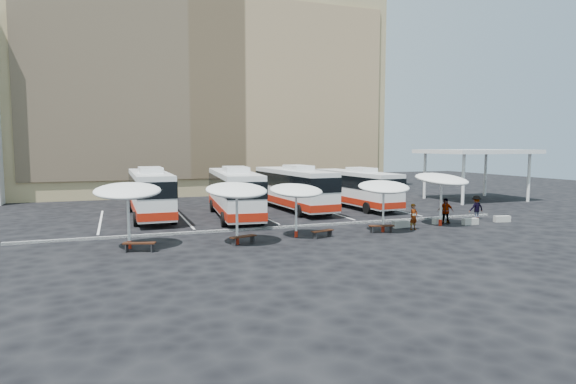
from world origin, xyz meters
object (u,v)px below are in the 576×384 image
object	(u,v)px
bus_1	(234,191)
sunshade_3	(384,187)
conc_bench_0	(401,224)
passenger_2	(445,211)
bus_0	(150,191)
wood_bench_1	(243,238)
wood_bench_3	(381,227)
wood_bench_0	(139,245)
conc_bench_3	(502,219)
sunshade_0	(128,191)
bus_2	(293,187)
wood_bench_2	(322,232)
passenger_1	(445,211)
conc_bench_2	(470,221)
conc_bench_1	(439,221)
passenger_0	(413,217)
sunshade_2	(296,191)
bus_3	(355,187)
sunshade_4	(442,180)
passenger_3	(476,208)
sunshade_1	(237,190)

from	to	relation	value
bus_1	sunshade_3	distance (m)	12.15
conc_bench_0	passenger_2	bearing A→B (deg)	3.46
bus_0	wood_bench_1	world-z (taller)	bus_0
wood_bench_3	wood_bench_0	bearing A→B (deg)	-177.65
bus_0	conc_bench_3	distance (m)	26.65
sunshade_0	wood_bench_1	world-z (taller)	sunshade_0
bus_0	bus_2	world-z (taller)	bus_0
wood_bench_2	conc_bench_3	size ratio (longest dim) A/B	1.30
sunshade_0	conc_bench_3	bearing A→B (deg)	1.03
passenger_1	conc_bench_2	bearing A→B (deg)	174.54
bus_0	conc_bench_2	distance (m)	24.02
bus_1	conc_bench_1	size ratio (longest dim) A/B	11.37
bus_0	bus_1	distance (m)	6.57
wood_bench_2	passenger_2	world-z (taller)	passenger_2
wood_bench_1	conc_bench_3	world-z (taller)	wood_bench_1
sunshade_3	conc_bench_2	bearing A→B (deg)	3.57
passenger_0	passenger_1	world-z (taller)	passenger_1
sunshade_2	wood_bench_0	xyz separation A→B (m)	(-9.21, -1.08, -2.46)
bus_3	passenger_1	world-z (taller)	bus_3
bus_2	conc_bench_3	xyz separation A→B (m)	(12.16, -11.31, -1.79)
sunshade_4	wood_bench_1	world-z (taller)	sunshade_4
conc_bench_0	passenger_1	distance (m)	4.05
passenger_2	passenger_3	size ratio (longest dim) A/B	1.00
wood_bench_3	passenger_3	size ratio (longest dim) A/B	0.91
passenger_1	sunshade_2	bearing A→B (deg)	39.49
bus_0	sunshade_3	size ratio (longest dim) A/B	3.11
conc_bench_3	wood_bench_0	bearing A→B (deg)	-176.53
sunshade_3	passenger_1	size ratio (longest dim) A/B	2.24
wood_bench_3	bus_0	bearing A→B (deg)	138.10
sunshade_4	passenger_3	bearing A→B (deg)	17.07
bus_0	passenger_0	xyz separation A→B (m)	(16.07, -11.77, -1.16)
sunshade_3	conc_bench_1	bearing A→B (deg)	16.08
bus_2	passenger_3	size ratio (longest dim) A/B	6.81
conc_bench_1	passenger_1	xyz separation A→B (m)	(0.48, -0.07, 0.69)
conc_bench_0	passenger_1	xyz separation A→B (m)	(3.97, 0.47, 0.66)
bus_1	sunshade_3	size ratio (longest dim) A/B	3.18
sunshade_0	passenger_2	xyz separation A→B (m)	(21.48, 1.08, -2.21)
sunshade_2	sunshade_1	bearing A→B (deg)	-167.23
conc_bench_3	bus_2	bearing A→B (deg)	137.07
sunshade_3	wood_bench_0	distance (m)	15.38
bus_1	wood_bench_0	size ratio (longest dim) A/B	7.46
wood_bench_1	bus_1	bearing A→B (deg)	79.43
sunshade_1	wood_bench_1	distance (m)	2.72
wood_bench_1	wood_bench_2	size ratio (longest dim) A/B	1.05
bus_3	sunshade_3	distance (m)	12.49
bus_0	conc_bench_1	distance (m)	21.89
wood_bench_0	passenger_0	xyz separation A→B (m)	(17.48, 0.92, 0.48)
wood_bench_3	conc_bench_0	bearing A→B (deg)	29.72
wood_bench_3	passenger_1	distance (m)	6.56
sunshade_3	sunshade_4	xyz separation A→B (m)	(5.10, 0.84, 0.32)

